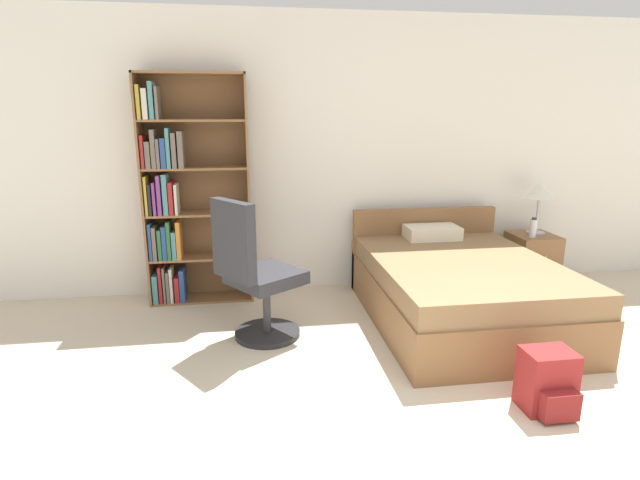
% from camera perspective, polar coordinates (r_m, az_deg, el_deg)
% --- Properties ---
extents(wall_back, '(9.00, 0.06, 2.60)m').
position_cam_1_polar(wall_back, '(4.89, 3.51, 9.61)').
color(wall_back, white).
rests_on(wall_back, ground_plane).
extents(bookshelf, '(0.93, 0.30, 2.03)m').
position_cam_1_polar(bookshelf, '(4.62, -15.41, 4.85)').
color(bookshelf, brown).
rests_on(bookshelf, ground_plane).
extents(bed, '(1.43, 1.91, 0.80)m').
position_cam_1_polar(bed, '(4.35, 15.45, -5.26)').
color(bed, brown).
rests_on(bed, ground_plane).
extents(office_chair, '(0.72, 0.70, 1.11)m').
position_cam_1_polar(office_chair, '(3.77, -7.45, -4.14)').
color(office_chair, '#232326').
rests_on(office_chair, ground_plane).
extents(nightstand, '(0.41, 0.45, 0.53)m').
position_cam_1_polar(nightstand, '(5.43, 22.99, -2.15)').
color(nightstand, brown).
rests_on(nightstand, ground_plane).
extents(table_lamp, '(0.28, 0.28, 0.50)m').
position_cam_1_polar(table_lamp, '(5.34, 23.81, 4.90)').
color(table_lamp, '#B2B2B7').
rests_on(table_lamp, nightstand).
extents(water_bottle, '(0.06, 0.06, 0.20)m').
position_cam_1_polar(water_bottle, '(5.22, 23.18, 1.26)').
color(water_bottle, silver).
rests_on(water_bottle, nightstand).
extents(backpack_red, '(0.29, 0.29, 0.37)m').
position_cam_1_polar(backpack_red, '(3.30, 24.59, -14.60)').
color(backpack_red, maroon).
rests_on(backpack_red, ground_plane).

